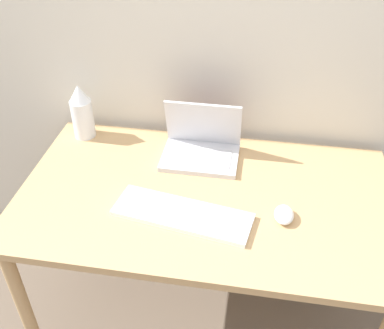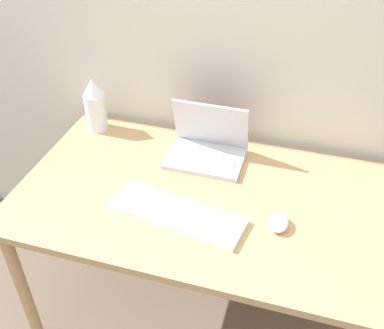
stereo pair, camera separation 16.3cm
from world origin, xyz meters
name	(u,v)px [view 1 (the left image)]	position (x,y,z in m)	size (l,w,h in m)	color
wall_back	(225,13)	(0.00, 0.85, 1.25)	(6.00, 0.05, 2.50)	silver
desk	(205,210)	(0.00, 0.39, 0.65)	(1.38, 0.79, 0.73)	tan
laptop	(201,145)	(-0.05, 0.63, 0.78)	(0.30, 0.22, 0.23)	silver
keyboard	(182,214)	(-0.06, 0.27, 0.74)	(0.50, 0.23, 0.02)	white
mouse	(284,215)	(0.28, 0.31, 0.75)	(0.07, 0.09, 0.04)	white
vase	(82,112)	(-0.57, 0.70, 0.85)	(0.09, 0.09, 0.24)	white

